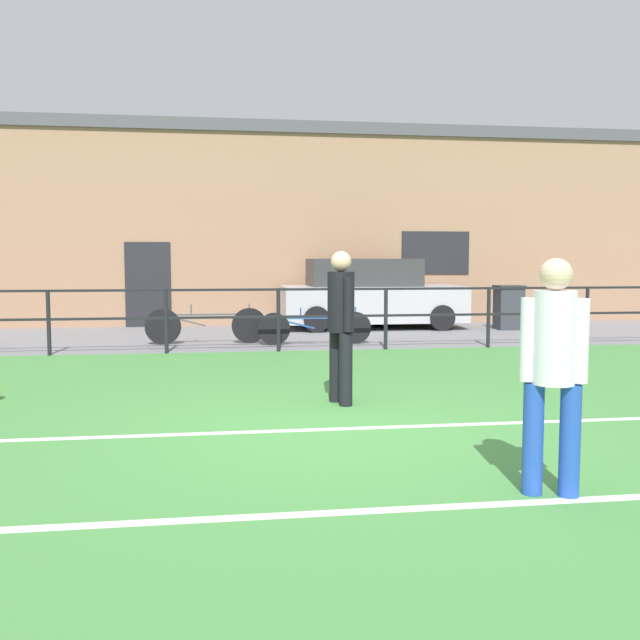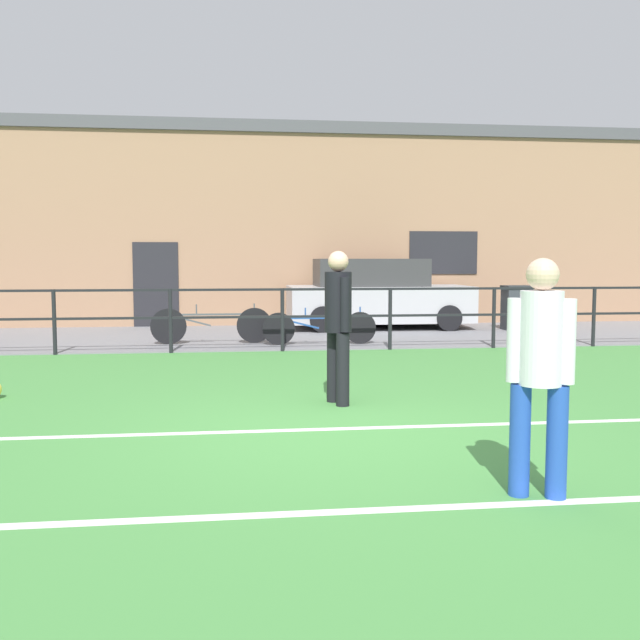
{
  "view_description": "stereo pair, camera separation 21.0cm",
  "coord_description": "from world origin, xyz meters",
  "px_view_note": "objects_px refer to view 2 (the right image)",
  "views": [
    {
      "loc": [
        -1.08,
        -6.7,
        1.66
      ],
      "look_at": [
        0.28,
        2.69,
        0.85
      ],
      "focal_mm": 39.49,
      "sensor_mm": 36.0,
      "label": 1
    },
    {
      "loc": [
        -0.88,
        -6.73,
        1.66
      ],
      "look_at": [
        0.28,
        2.69,
        0.85
      ],
      "focal_mm": 39.49,
      "sensor_mm": 36.0,
      "label": 2
    }
  ],
  "objects_px": {
    "player_striker": "(540,363)",
    "bicycle_parked_2": "(211,325)",
    "trash_bin_0": "(516,307)",
    "player_goalkeeper": "(338,318)",
    "parked_car_red": "(376,296)",
    "bicycle_parked_3": "(319,328)"
  },
  "relations": [
    {
      "from": "bicycle_parked_3",
      "to": "parked_car_red",
      "type": "bearing_deg",
      "value": 60.53
    },
    {
      "from": "player_striker",
      "to": "trash_bin_0",
      "type": "xyz_separation_m",
      "value": [
        4.51,
        11.22,
        -0.4
      ]
    },
    {
      "from": "trash_bin_0",
      "to": "bicycle_parked_2",
      "type": "bearing_deg",
      "value": -164.83
    },
    {
      "from": "bicycle_parked_2",
      "to": "trash_bin_0",
      "type": "bearing_deg",
      "value": 15.17
    },
    {
      "from": "player_goalkeeper",
      "to": "player_striker",
      "type": "distance_m",
      "value": 3.47
    },
    {
      "from": "player_striker",
      "to": "parked_car_red",
      "type": "relative_size",
      "value": 0.38
    },
    {
      "from": "player_striker",
      "to": "bicycle_parked_2",
      "type": "height_order",
      "value": "player_striker"
    },
    {
      "from": "player_striker",
      "to": "bicycle_parked_2",
      "type": "xyz_separation_m",
      "value": [
        -2.54,
        9.31,
        -0.57
      ]
    },
    {
      "from": "player_goalkeeper",
      "to": "bicycle_parked_3",
      "type": "height_order",
      "value": "player_goalkeeper"
    },
    {
      "from": "trash_bin_0",
      "to": "parked_car_red",
      "type": "bearing_deg",
      "value": 165.47
    },
    {
      "from": "bicycle_parked_3",
      "to": "trash_bin_0",
      "type": "bearing_deg",
      "value": 24.93
    },
    {
      "from": "parked_car_red",
      "to": "bicycle_parked_3",
      "type": "bearing_deg",
      "value": -119.47
    },
    {
      "from": "player_goalkeeper",
      "to": "parked_car_red",
      "type": "distance_m",
      "value": 8.99
    },
    {
      "from": "player_striker",
      "to": "bicycle_parked_2",
      "type": "relative_size",
      "value": 0.71
    },
    {
      "from": "player_striker",
      "to": "trash_bin_0",
      "type": "relative_size",
      "value": 1.6
    },
    {
      "from": "player_goalkeeper",
      "to": "bicycle_parked_2",
      "type": "relative_size",
      "value": 0.74
    },
    {
      "from": "trash_bin_0",
      "to": "bicycle_parked_3",
      "type": "bearing_deg",
      "value": -155.07
    },
    {
      "from": "bicycle_parked_2",
      "to": "bicycle_parked_3",
      "type": "bearing_deg",
      "value": -10.68
    },
    {
      "from": "player_goalkeeper",
      "to": "parked_car_red",
      "type": "bearing_deg",
      "value": 149.57
    },
    {
      "from": "player_striker",
      "to": "parked_car_red",
      "type": "distance_m",
      "value": 12.12
    },
    {
      "from": "bicycle_parked_2",
      "to": "trash_bin_0",
      "type": "height_order",
      "value": "trash_bin_0"
    },
    {
      "from": "player_striker",
      "to": "bicycle_parked_2",
      "type": "bearing_deg",
      "value": -53.96
    }
  ]
}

